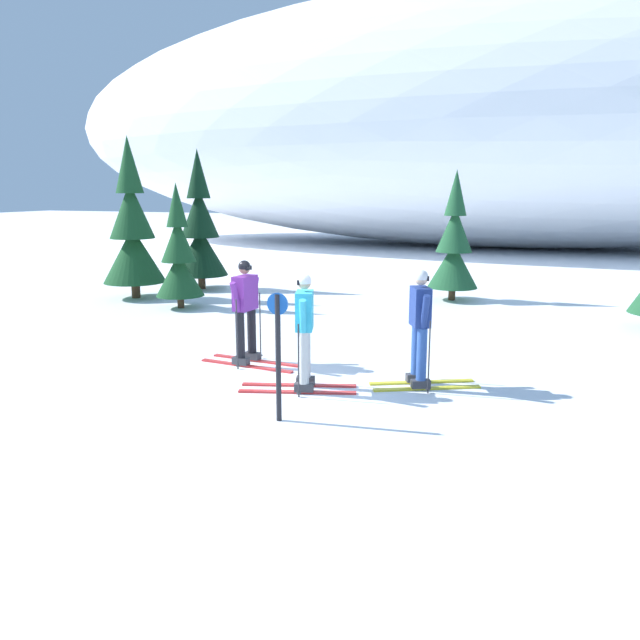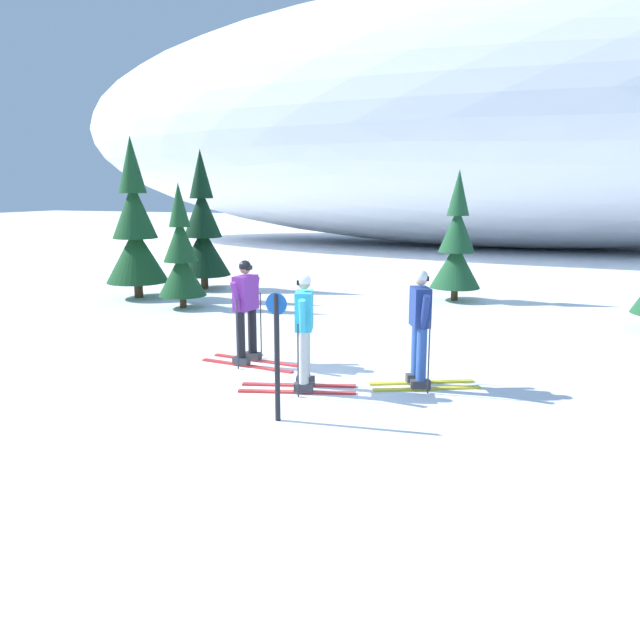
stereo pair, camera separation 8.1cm
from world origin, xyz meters
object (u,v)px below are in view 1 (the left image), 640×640
at_px(trail_marker_post, 278,350).
at_px(skier_purple_jacket, 246,310).
at_px(skier_cyan_jacket, 304,330).
at_px(pine_tree_center_left, 179,257).
at_px(skier_navy_jacket, 420,327).
at_px(pine_tree_left, 200,231).
at_px(pine_tree_far_left, 132,232).
at_px(pine_tree_center_right, 454,247).

bearing_deg(trail_marker_post, skier_purple_jacket, 125.02).
xyz_separation_m(skier_cyan_jacket, trail_marker_post, (0.16, -1.30, 0.03)).
distance_m(skier_purple_jacket, pine_tree_center_left, 5.60).
relative_size(skier_navy_jacket, pine_tree_left, 0.44).
relative_size(skier_cyan_jacket, pine_tree_left, 0.44).
height_order(skier_cyan_jacket, trail_marker_post, skier_cyan_jacket).
height_order(skier_navy_jacket, skier_purple_jacket, skier_navy_jacket).
relative_size(skier_purple_jacket, pine_tree_far_left, 0.42).
height_order(pine_tree_center_left, pine_tree_center_right, pine_tree_center_right).
xyz_separation_m(pine_tree_far_left, pine_tree_left, (0.87, 2.02, -0.10)).
height_order(pine_tree_far_left, pine_tree_center_right, pine_tree_far_left).
bearing_deg(trail_marker_post, pine_tree_center_left, 130.83).
bearing_deg(trail_marker_post, skier_cyan_jacket, 97.09).
xyz_separation_m(pine_tree_left, trail_marker_post, (6.58, -9.23, -0.76)).
bearing_deg(pine_tree_center_left, skier_cyan_jacket, -43.47).
bearing_deg(pine_tree_left, pine_tree_center_right, 4.62).
relative_size(skier_navy_jacket, skier_cyan_jacket, 1.00).
height_order(pine_tree_left, trail_marker_post, pine_tree_left).
distance_m(skier_cyan_jacket, pine_tree_left, 10.23).
distance_m(skier_cyan_jacket, pine_tree_center_left, 7.33).
distance_m(skier_purple_jacket, skier_cyan_jacket, 1.76).
bearing_deg(pine_tree_center_left, skier_purple_jacket, -46.25).
xyz_separation_m(pine_tree_center_left, trail_marker_post, (5.48, -6.34, -0.35)).
bearing_deg(skier_navy_jacket, trail_marker_post, -124.53).
height_order(pine_tree_left, pine_tree_center_left, pine_tree_left).
bearing_deg(pine_tree_left, pine_tree_far_left, -113.43).
distance_m(skier_navy_jacket, pine_tree_left, 10.77).
bearing_deg(skier_navy_jacket, skier_purple_jacket, 175.15).
distance_m(skier_navy_jacket, pine_tree_center_right, 7.82).
distance_m(skier_purple_jacket, pine_tree_center_right, 7.90).
xyz_separation_m(skier_cyan_jacket, pine_tree_center_right, (0.90, 8.52, 0.52)).
xyz_separation_m(pine_tree_left, pine_tree_center_right, (7.31, 0.59, -0.27)).
bearing_deg(pine_tree_far_left, pine_tree_center_right, 17.68).
distance_m(skier_cyan_jacket, pine_tree_center_right, 8.58).
xyz_separation_m(skier_purple_jacket, pine_tree_far_left, (-5.84, 4.91, 0.86)).
bearing_deg(skier_purple_jacket, pine_tree_center_right, 72.70).
bearing_deg(trail_marker_post, skier_navy_jacket, 55.47).
bearing_deg(pine_tree_left, trail_marker_post, -54.52).
height_order(skier_cyan_jacket, pine_tree_center_right, pine_tree_center_right).
relative_size(pine_tree_center_left, trail_marker_post, 1.84).
bearing_deg(skier_purple_jacket, pine_tree_left, 125.63).
distance_m(skier_navy_jacket, pine_tree_center_left, 8.12).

